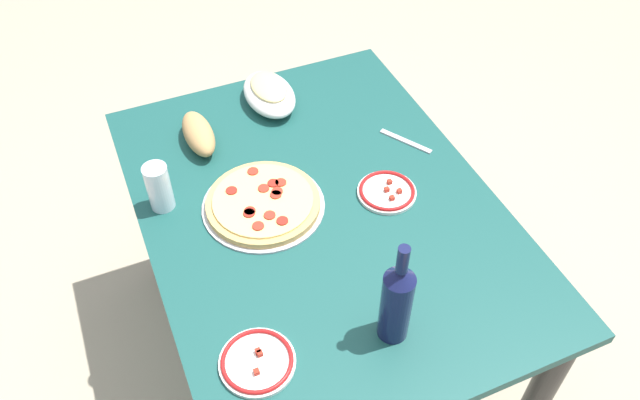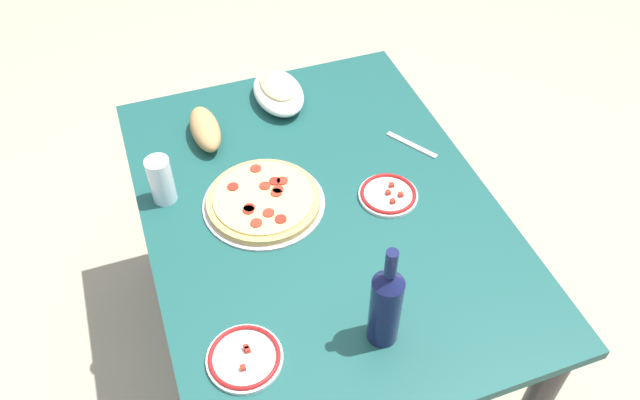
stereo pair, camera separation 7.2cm
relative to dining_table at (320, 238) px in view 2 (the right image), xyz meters
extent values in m
plane|color=tan|center=(0.00, 0.00, -0.63)|extent=(8.00, 8.00, 0.00)
cube|color=#194C47|center=(0.00, 0.00, 0.11)|extent=(1.25, 0.92, 0.03)
cylinder|color=#33302D|center=(0.57, -0.40, -0.27)|extent=(0.07, 0.07, 0.73)
cylinder|color=#33302D|center=(0.57, 0.40, -0.27)|extent=(0.07, 0.07, 0.73)
cylinder|color=#B7B7BC|center=(0.06, 0.14, 0.13)|extent=(0.33, 0.33, 0.01)
cylinder|color=tan|center=(0.06, 0.14, 0.14)|extent=(0.31, 0.31, 0.02)
cylinder|color=#EACC75|center=(0.06, 0.14, 0.15)|extent=(0.27, 0.27, 0.01)
cylinder|color=#B22D1E|center=(0.07, 0.09, 0.16)|extent=(0.03, 0.03, 0.00)
cylinder|color=#B22D1E|center=(0.10, 0.12, 0.16)|extent=(0.03, 0.03, 0.00)
cylinder|color=maroon|center=(0.03, 0.18, 0.16)|extent=(0.03, 0.03, 0.00)
cylinder|color=#B22D1E|center=(0.17, 0.13, 0.16)|extent=(0.03, 0.03, 0.00)
cylinder|color=maroon|center=(0.12, 0.21, 0.16)|extent=(0.03, 0.03, 0.00)
cylinder|color=maroon|center=(0.03, 0.19, 0.16)|extent=(0.03, 0.03, 0.00)
cylinder|color=maroon|center=(0.11, 0.09, 0.16)|extent=(0.03, 0.03, 0.00)
cylinder|color=#B22D1E|center=(0.10, 0.07, 0.16)|extent=(0.03, 0.03, 0.00)
cylinder|color=maroon|center=(-0.03, 0.12, 0.16)|extent=(0.03, 0.03, 0.00)
cylinder|color=#B22D1E|center=(0.00, 0.14, 0.16)|extent=(0.03, 0.03, 0.00)
cylinder|color=#B22D1E|center=(0.06, 0.10, 0.16)|extent=(0.03, 0.03, 0.00)
cylinder|color=#B22D1E|center=(-0.02, 0.18, 0.16)|extent=(0.03, 0.03, 0.00)
ellipsoid|color=white|center=(0.48, -0.03, 0.16)|extent=(0.24, 0.15, 0.07)
ellipsoid|color=#AD2819|center=(0.48, -0.03, 0.17)|extent=(0.20, 0.12, 0.03)
ellipsoid|color=#EFD684|center=(0.48, -0.03, 0.19)|extent=(0.17, 0.10, 0.02)
cylinder|color=#141942|center=(-0.42, 0.00, 0.22)|extent=(0.07, 0.07, 0.20)
cone|color=#141942|center=(-0.42, 0.00, 0.34)|extent=(0.07, 0.07, 0.03)
cylinder|color=#141942|center=(-0.42, 0.00, 0.39)|extent=(0.03, 0.03, 0.07)
cylinder|color=silver|center=(0.17, 0.38, 0.19)|extent=(0.06, 0.06, 0.14)
cylinder|color=white|center=(-0.02, -0.19, 0.13)|extent=(0.16, 0.16, 0.01)
torus|color=red|center=(-0.02, -0.19, 0.14)|extent=(0.15, 0.15, 0.01)
cube|color=#AD2819|center=(-0.06, -0.19, 0.14)|extent=(0.01, 0.01, 0.01)
cube|color=#AD2819|center=(0.00, -0.21, 0.14)|extent=(0.01, 0.01, 0.01)
cube|color=#AD2819|center=(-0.04, -0.22, 0.14)|extent=(0.01, 0.01, 0.01)
cube|color=#AD2819|center=(-0.02, -0.19, 0.14)|extent=(0.01, 0.01, 0.01)
cylinder|color=white|center=(-0.37, 0.31, 0.13)|extent=(0.17, 0.17, 0.01)
torus|color=red|center=(-0.37, 0.31, 0.14)|extent=(0.16, 0.16, 0.01)
cube|color=#AD2819|center=(-0.36, 0.30, 0.14)|extent=(0.01, 0.01, 0.01)
cube|color=#AD2819|center=(-0.35, 0.30, 0.14)|extent=(0.01, 0.01, 0.01)
cube|color=#AD2819|center=(-0.40, 0.32, 0.14)|extent=(0.01, 0.01, 0.01)
ellipsoid|color=tan|center=(0.38, 0.22, 0.16)|extent=(0.20, 0.08, 0.08)
cube|color=#B7B7BC|center=(0.14, -0.34, 0.13)|extent=(0.15, 0.10, 0.00)
camera|label=1|loc=(-1.07, 0.46, 1.39)|focal=35.87mm
camera|label=2|loc=(-1.09, 0.39, 1.39)|focal=35.87mm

